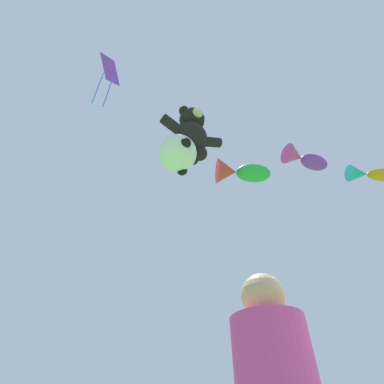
# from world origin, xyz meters

# --- Properties ---
(teddy_bear_kite) EXTENTS (2.17, 0.96, 2.21)m
(teddy_bear_kite) POSITION_xyz_m (0.07, 4.90, 8.63)
(teddy_bear_kite) COLOR black
(soccer_ball_kite) EXTENTS (1.15, 1.15, 1.06)m
(soccer_ball_kite) POSITION_xyz_m (-0.47, 4.71, 7.13)
(soccer_ball_kite) COLOR white
(fish_kite_emerald) EXTENTS (2.23, 1.60, 0.95)m
(fish_kite_emerald) POSITION_xyz_m (2.74, 5.98, 9.03)
(fish_kite_emerald) COLOR green
(fish_kite_violet) EXTENTS (2.02, 0.97, 0.84)m
(fish_kite_violet) POSITION_xyz_m (5.24, 4.85, 9.98)
(fish_kite_violet) COLOR purple
(fish_kite_tangerine) EXTENTS (2.22, 1.45, 0.70)m
(fish_kite_tangerine) POSITION_xyz_m (7.92, 3.95, 9.59)
(fish_kite_tangerine) COLOR orange
(diamond_kite) EXTENTS (1.00, 0.92, 2.83)m
(diamond_kite) POSITION_xyz_m (-2.84, 5.80, 11.29)
(diamond_kite) COLOR purple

